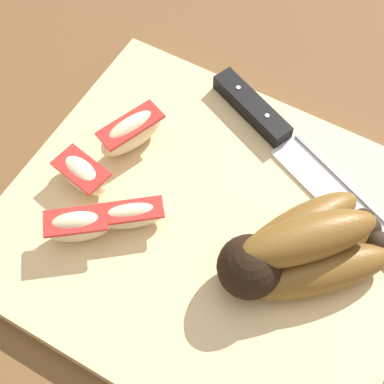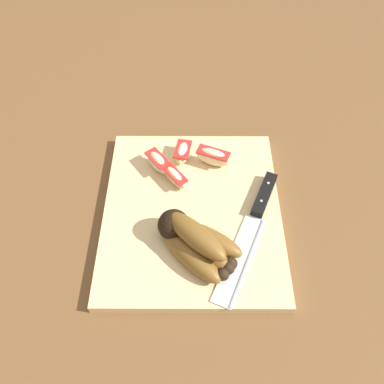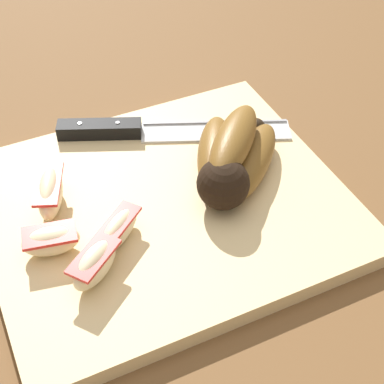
# 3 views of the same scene
# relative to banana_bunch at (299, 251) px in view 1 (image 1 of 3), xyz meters

# --- Properties ---
(ground_plane) EXTENTS (6.00, 6.00, 0.00)m
(ground_plane) POSITION_rel_banana_bunch_xyz_m (-0.06, -0.02, -0.05)
(ground_plane) COLOR brown
(cutting_board) EXTENTS (0.38, 0.33, 0.02)m
(cutting_board) POSITION_rel_banana_bunch_xyz_m (-0.08, -0.00, -0.04)
(cutting_board) COLOR #DBBC84
(cutting_board) RESTS_ON ground_plane
(banana_bunch) EXTENTS (0.14, 0.15, 0.07)m
(banana_bunch) POSITION_rel_banana_bunch_xyz_m (0.00, 0.00, 0.00)
(banana_bunch) COLOR black
(banana_bunch) RESTS_ON cutting_board
(chefs_knife) EXTENTS (0.27, 0.14, 0.02)m
(chefs_knife) POSITION_rel_banana_bunch_xyz_m (-0.07, 0.11, -0.02)
(chefs_knife) COLOR silver
(chefs_knife) RESTS_ON cutting_board
(apple_wedge_near) EXTENTS (0.06, 0.04, 0.03)m
(apple_wedge_near) POSITION_rel_banana_bunch_xyz_m (-0.21, -0.03, -0.01)
(apple_wedge_near) COLOR beige
(apple_wedge_near) RESTS_ON cutting_board
(apple_wedge_middle) EXTENTS (0.05, 0.07, 0.04)m
(apple_wedge_middle) POSITION_rel_banana_bunch_xyz_m (-0.19, 0.04, -0.00)
(apple_wedge_middle) COLOR beige
(apple_wedge_middle) RESTS_ON cutting_board
(apple_wedge_far) EXTENTS (0.06, 0.06, 0.03)m
(apple_wedge_far) POSITION_rel_banana_bunch_xyz_m (-0.15, -0.04, -0.01)
(apple_wedge_far) COLOR beige
(apple_wedge_far) RESTS_ON cutting_board
(apple_wedge_extra) EXTENTS (0.06, 0.06, 0.04)m
(apple_wedge_extra) POSITION_rel_banana_bunch_xyz_m (-0.18, -0.07, -0.01)
(apple_wedge_extra) COLOR beige
(apple_wedge_extra) RESTS_ON cutting_board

